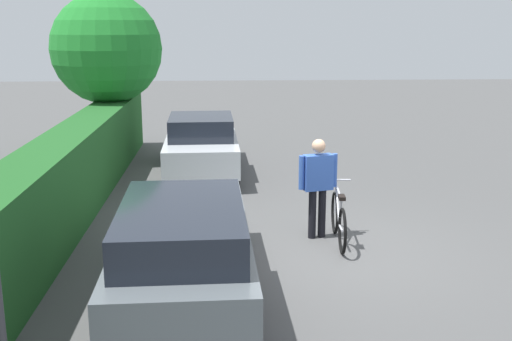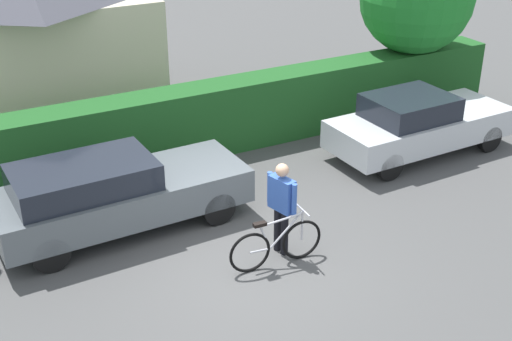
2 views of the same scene
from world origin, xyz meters
TOP-DOWN VIEW (x-y plane):
  - ground_plane at (0.00, 0.00)m, footprint 60.00×60.00m
  - hedge_row at (0.00, 4.52)m, footprint 18.45×0.90m
  - parked_car_near at (-1.66, 2.16)m, footprint 4.63×1.79m
  - parked_car_far at (5.41, 2.17)m, footprint 4.35×1.78m
  - bicycle at (0.36, -0.25)m, footprint 1.71×0.50m
  - person_rider at (0.63, 0.07)m, footprint 0.31×0.67m
  - tree_kerbside at (7.18, 4.63)m, footprint 2.87×2.87m

SIDE VIEW (x-z plane):
  - ground_plane at x=0.00m, z-range 0.00..0.00m
  - bicycle at x=0.36m, z-range -0.08..0.89m
  - parked_car_far at x=5.41m, z-range 0.01..1.45m
  - parked_car_near at x=-1.66m, z-range 0.05..1.49m
  - hedge_row at x=0.00m, z-range 0.00..1.58m
  - person_rider at x=0.63m, z-range 0.15..1.86m
  - tree_kerbside at x=7.18m, z-range 0.73..5.08m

